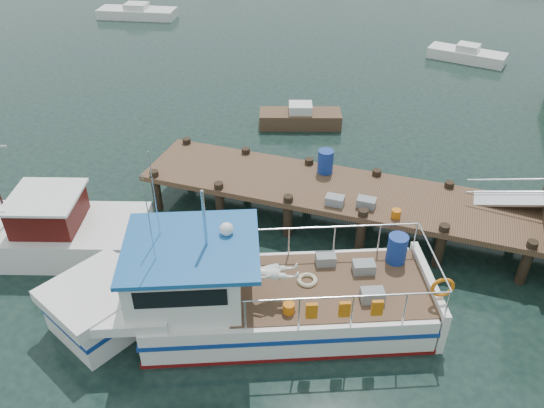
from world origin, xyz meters
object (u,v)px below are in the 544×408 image
(moored_b, at_px, (467,55))
(work_boat, at_px, (26,232))
(dock, at_px, (519,197))
(moored_rowboat, at_px, (300,118))
(moored_a, at_px, (137,12))
(lobster_boat, at_px, (238,296))

(moored_b, bearing_deg, work_boat, -142.09)
(dock, xyz_separation_m, moored_rowboat, (-8.97, 6.98, -1.83))
(moored_rowboat, bearing_deg, moored_a, 152.47)
(moored_a, distance_m, moored_b, 24.29)
(dock, bearing_deg, lobster_boat, -142.07)
(moored_rowboat, relative_size, moored_a, 0.66)
(moored_a, xyz_separation_m, moored_b, (24.21, -1.92, -0.03))
(work_boat, xyz_separation_m, moored_a, (-11.08, 25.73, -0.31))
(moored_rowboat, distance_m, moored_a, 22.00)
(moored_a, relative_size, moored_b, 1.28)
(dock, bearing_deg, moored_b, 95.33)
(dock, xyz_separation_m, lobster_boat, (-7.12, -5.55, -1.28))
(lobster_boat, relative_size, moored_rowboat, 2.62)
(moored_rowboat, distance_m, moored_b, 14.01)
(moored_rowboat, bearing_deg, work_boat, -104.90)
(lobster_boat, xyz_separation_m, moored_rowboat, (-1.85, 12.53, -0.54))
(moored_a, height_order, moored_b, moored_a)
(dock, xyz_separation_m, work_boat, (-14.90, -4.80, -1.53))
(moored_rowboat, height_order, moored_a, moored_rowboat)
(lobster_boat, height_order, moored_a, lobster_boat)
(lobster_boat, bearing_deg, moored_a, 103.23)
(moored_rowboat, height_order, moored_b, moored_rowboat)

